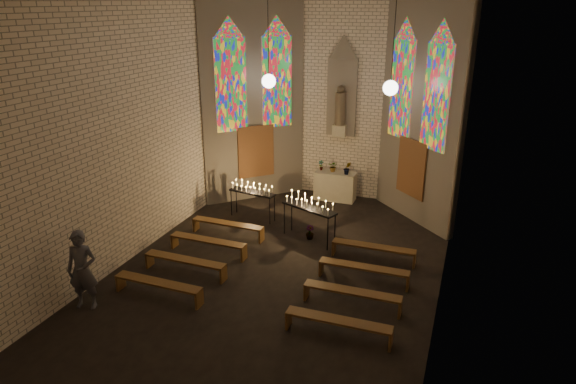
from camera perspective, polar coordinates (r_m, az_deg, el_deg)
The scene contains 18 objects.
floor at distance 13.44m, azimuth -1.07°, elevation -8.75°, with size 12.00×12.00×0.00m, color black.
room at distance 15.18m, azimuth 3.54°, elevation 9.64°, with size 8.22×12.43×7.00m.
altar at distance 17.97m, azimuth 5.27°, elevation 0.69°, with size 1.40×0.60×1.00m, color beige.
flower_vase_left at distance 17.95m, azimuth 3.70°, elevation 2.99°, with size 0.18×0.12×0.35m, color #4C723F.
flower_vase_center at distance 17.81m, azimuth 5.05°, elevation 2.86°, with size 0.34×0.29×0.38m, color #4C723F.
flower_vase_right at distance 17.56m, azimuth 6.60°, elevation 2.65°, with size 0.24×0.20×0.44m, color #4C723F.
aisle_flower_pot at distance 15.05m, azimuth 2.44°, elevation -4.50°, with size 0.23×0.23×0.41m, color #4C723F.
votive_stand_left at distance 16.20m, azimuth -4.00°, elevation 0.25°, with size 1.58×0.59×1.13m.
votive_stand_right at distance 14.64m, azimuth 2.37°, elevation -1.45°, with size 1.77×1.03×1.28m.
pew_left_0 at distance 15.27m, azimuth -6.71°, elevation -3.68°, with size 2.23×0.34×0.43m.
pew_right_0 at distance 13.99m, azimuth 9.48°, elevation -6.19°, with size 2.23×0.34×0.43m.
pew_left_1 at distance 14.32m, azimuth -8.88°, elevation -5.50°, with size 2.23×0.34×0.43m.
pew_right_1 at distance 12.94m, azimuth 8.41°, elevation -8.46°, with size 2.23×0.34×0.43m.
pew_left_2 at distance 13.40m, azimuth -11.36°, elevation -7.58°, with size 2.23×0.34×0.43m.
pew_right_2 at distance 11.92m, azimuth 7.14°, elevation -11.11°, with size 2.23×0.34×0.43m.
pew_left_3 at distance 12.54m, azimuth -14.22°, elevation -9.93°, with size 2.23×0.34×0.43m.
pew_right_3 at distance 10.94m, azimuth 5.61°, elevation -14.24°, with size 2.23×0.34×0.43m.
visitor at distance 12.43m, azimuth -21.88°, elevation -8.05°, with size 0.68×0.45×1.87m, color #4B4B55.
Camera 1 is at (4.31, -10.90, 6.57)m, focal length 32.00 mm.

